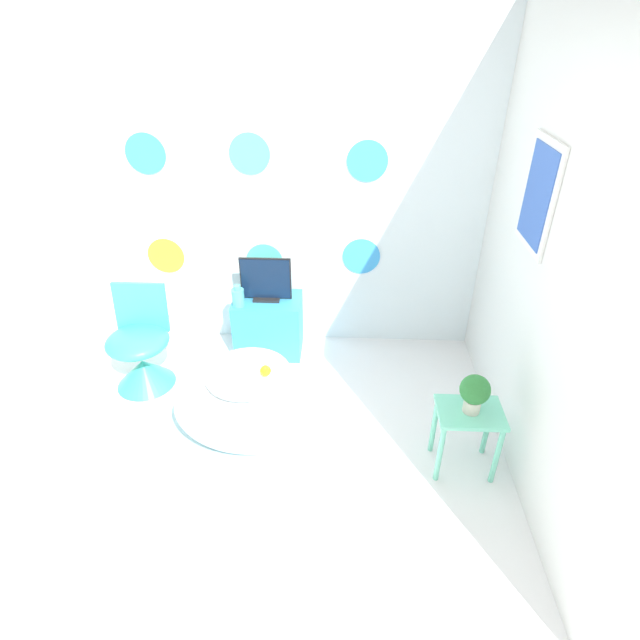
# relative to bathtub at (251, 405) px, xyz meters

# --- Properties ---
(ground_plane) EXTENTS (12.00, 12.00, 0.00)m
(ground_plane) POSITION_rel_bathtub_xyz_m (-0.09, -0.76, -0.28)
(ground_plane) COLOR white
(wall_back_dotted) EXTENTS (4.39, 0.05, 2.60)m
(wall_back_dotted) POSITION_rel_bathtub_xyz_m (-0.09, 1.24, 1.02)
(wall_back_dotted) COLOR white
(wall_back_dotted) RESTS_ON ground_plane
(wall_right) EXTENTS (0.06, 2.98, 2.60)m
(wall_right) POSITION_rel_bathtub_xyz_m (1.63, 0.23, 1.02)
(wall_right) COLOR silver
(wall_right) RESTS_ON ground_plane
(rug) EXTENTS (1.33, 0.89, 0.01)m
(rug) POSITION_rel_bathtub_xyz_m (0.04, -0.10, -0.28)
(rug) COLOR silver
(rug) RESTS_ON ground_plane
(bathtub) EXTENTS (0.97, 0.63, 0.56)m
(bathtub) POSITION_rel_bathtub_xyz_m (0.00, 0.00, 0.00)
(bathtub) COLOR white
(bathtub) RESTS_ON ground_plane
(rubber_duck) EXTENTS (0.07, 0.07, 0.08)m
(rubber_duck) POSITION_rel_bathtub_xyz_m (0.12, -0.05, 0.32)
(rubber_duck) COLOR yellow
(rubber_duck) RESTS_ON bathtub
(chair) EXTENTS (0.45, 0.45, 0.75)m
(chair) POSITION_rel_bathtub_xyz_m (-0.90, 0.53, -0.03)
(chair) COLOR #38B2A3
(chair) RESTS_ON ground_plane
(tv_cabinet) EXTENTS (0.53, 0.36, 0.48)m
(tv_cabinet) POSITION_rel_bathtub_xyz_m (-0.03, 1.01, -0.04)
(tv_cabinet) COLOR #389ED6
(tv_cabinet) RESTS_ON ground_plane
(tv) EXTENTS (0.39, 0.12, 0.35)m
(tv) POSITION_rel_bathtub_xyz_m (-0.03, 1.01, 0.36)
(tv) COLOR black
(tv) RESTS_ON tv_cabinet
(vase) EXTENTS (0.09, 0.09, 0.17)m
(vase) POSITION_rel_bathtub_xyz_m (-0.23, 0.90, 0.27)
(vase) COLOR #51B2AD
(vase) RESTS_ON tv_cabinet
(side_table) EXTENTS (0.38, 0.28, 0.44)m
(side_table) POSITION_rel_bathtub_xyz_m (1.31, -0.16, 0.06)
(side_table) COLOR #72D8B7
(side_table) RESTS_ON ground_plane
(potted_plant_left) EXTENTS (0.17, 0.17, 0.24)m
(potted_plant_left) POSITION_rel_bathtub_xyz_m (1.31, -0.16, 0.30)
(potted_plant_left) COLOR beige
(potted_plant_left) RESTS_ON side_table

